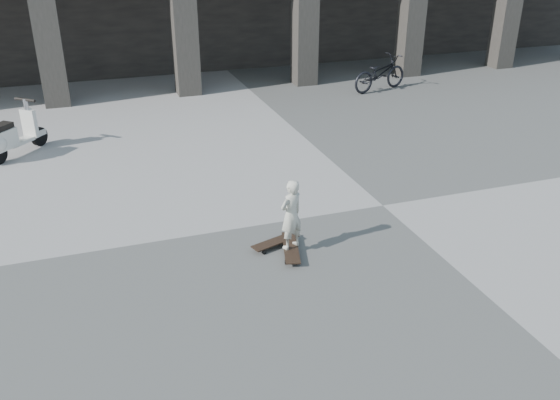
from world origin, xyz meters
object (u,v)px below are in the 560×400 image
object	(u,v)px
child	(291,215)
bicycle	(380,73)
skateboard_spare	(275,242)
longboard	(291,248)
scooter	(7,138)

from	to	relation	value
child	bicycle	bearing A→B (deg)	-149.61
skateboard_spare	child	distance (m)	0.64
longboard	scooter	size ratio (longest dim) A/B	0.73
longboard	bicycle	distance (m)	9.83
scooter	bicycle	size ratio (longest dim) A/B	0.68
skateboard_spare	bicycle	bearing A→B (deg)	34.65
bicycle	scooter	bearing A→B (deg)	87.18
longboard	skateboard_spare	distance (m)	0.30
child	bicycle	world-z (taller)	child
longboard	child	distance (m)	0.56
skateboard_spare	longboard	bearing A→B (deg)	-75.75
longboard	bicycle	xyz separation A→B (m)	(5.66, 8.03, 0.43)
longboard	skateboard_spare	bearing A→B (deg)	48.28
longboard	scooter	bearing A→B (deg)	52.76
longboard	child	xyz separation A→B (m)	(0.00, 0.00, 0.56)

